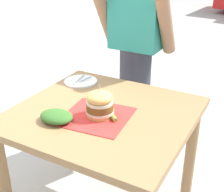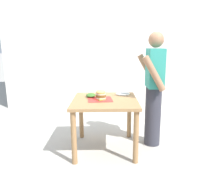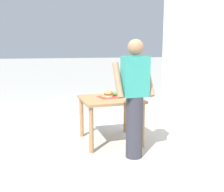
{
  "view_description": "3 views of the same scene",
  "coord_description": "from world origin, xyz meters",
  "px_view_note": "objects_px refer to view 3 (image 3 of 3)",
  "views": [
    {
      "loc": [
        0.77,
        -1.3,
        1.57
      ],
      "look_at": [
        0.0,
        0.1,
        0.8
      ],
      "focal_mm": 50.0,
      "sensor_mm": 36.0,
      "label": 1
    },
    {
      "loc": [
        3.0,
        0.02,
        1.5
      ],
      "look_at": [
        0.0,
        0.1,
        0.8
      ],
      "focal_mm": 35.0,
      "sensor_mm": 36.0,
      "label": 2
    },
    {
      "loc": [
        1.23,
        4.09,
        1.56
      ],
      "look_at": [
        0.0,
        0.1,
        0.8
      ],
      "focal_mm": 42.0,
      "sensor_mm": 36.0,
      "label": 3
    }
  ],
  "objects_px": {
    "side_plate_with_forks": "(135,99)",
    "pickle_spear": "(104,97)",
    "diner_across_table": "(135,97)",
    "patio_table": "(110,105)",
    "sandwich": "(108,93)",
    "side_salad": "(115,94)"
  },
  "relations": [
    {
      "from": "sandwich",
      "to": "side_salad",
      "type": "distance_m",
      "value": 0.23
    },
    {
      "from": "diner_across_table",
      "to": "side_plate_with_forks",
      "type": "bearing_deg",
      "value": -113.61
    },
    {
      "from": "pickle_spear",
      "to": "patio_table",
      "type": "bearing_deg",
      "value": 149.4
    },
    {
      "from": "patio_table",
      "to": "diner_across_table",
      "type": "bearing_deg",
      "value": 101.2
    },
    {
      "from": "pickle_spear",
      "to": "diner_across_table",
      "type": "distance_m",
      "value": 0.82
    },
    {
      "from": "side_plate_with_forks",
      "to": "diner_across_table",
      "type": "bearing_deg",
      "value": 66.39
    },
    {
      "from": "side_plate_with_forks",
      "to": "side_salad",
      "type": "relative_size",
      "value": 1.22
    },
    {
      "from": "pickle_spear",
      "to": "side_salad",
      "type": "bearing_deg",
      "value": -147.19
    },
    {
      "from": "sandwich",
      "to": "pickle_spear",
      "type": "xyz_separation_m",
      "value": [
        0.08,
        0.0,
        -0.06
      ]
    },
    {
      "from": "side_plate_with_forks",
      "to": "diner_across_table",
      "type": "xyz_separation_m",
      "value": [
        0.19,
        0.44,
        0.13
      ]
    },
    {
      "from": "sandwich",
      "to": "diner_across_table",
      "type": "xyz_separation_m",
      "value": [
        -0.16,
        0.78,
        0.06
      ]
    },
    {
      "from": "patio_table",
      "to": "side_salad",
      "type": "height_order",
      "value": "side_salad"
    },
    {
      "from": "side_plate_with_forks",
      "to": "patio_table",
      "type": "bearing_deg",
      "value": -39.6
    },
    {
      "from": "patio_table",
      "to": "pickle_spear",
      "type": "xyz_separation_m",
      "value": [
        0.09,
        -0.05,
        0.14
      ]
    },
    {
      "from": "sandwich",
      "to": "side_plate_with_forks",
      "type": "distance_m",
      "value": 0.49
    },
    {
      "from": "patio_table",
      "to": "sandwich",
      "type": "bearing_deg",
      "value": -76.43
    },
    {
      "from": "side_salad",
      "to": "side_plate_with_forks",
      "type": "bearing_deg",
      "value": 110.36
    },
    {
      "from": "side_plate_with_forks",
      "to": "side_salad",
      "type": "distance_m",
      "value": 0.52
    },
    {
      "from": "side_salad",
      "to": "diner_across_table",
      "type": "xyz_separation_m",
      "value": [
        0.01,
        0.93,
        0.1
      ]
    },
    {
      "from": "side_plate_with_forks",
      "to": "pickle_spear",
      "type": "bearing_deg",
      "value": -37.88
    },
    {
      "from": "patio_table",
      "to": "pickle_spear",
      "type": "relative_size",
      "value": 11.19
    },
    {
      "from": "sandwich",
      "to": "diner_across_table",
      "type": "relative_size",
      "value": 0.1
    }
  ]
}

